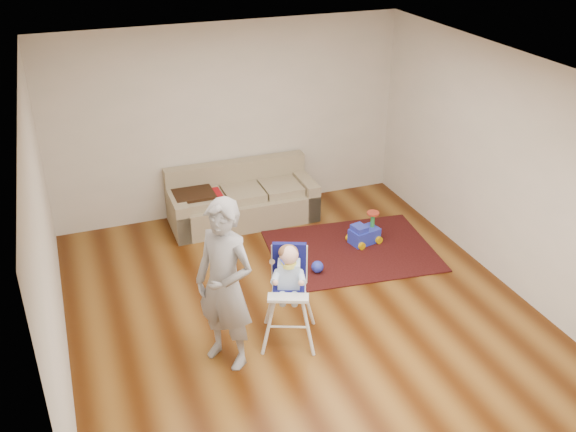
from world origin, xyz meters
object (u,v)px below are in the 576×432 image
object	(u,v)px
sofa	(242,195)
high_chair	(289,295)
ride_on_toy	(365,228)
adult	(225,285)
toy_ball	(317,267)
side_table	(194,209)

from	to	relation	value
sofa	high_chair	world-z (taller)	high_chair
ride_on_toy	adult	distance (m)	2.92
sofa	adult	distance (m)	3.04
toy_ball	high_chair	xyz separation A→B (m)	(-0.78, -1.07, 0.45)
high_chair	sofa	bearing A→B (deg)	105.43
ride_on_toy	adult	world-z (taller)	adult
side_table	adult	world-z (taller)	adult
side_table	toy_ball	distance (m)	2.06
toy_ball	high_chair	bearing A→B (deg)	-126.01
side_table	toy_ball	size ratio (longest dim) A/B	3.60
sofa	adult	bearing A→B (deg)	-109.29
sofa	toy_ball	size ratio (longest dim) A/B	13.55
sofa	side_table	world-z (taller)	sofa
ride_on_toy	adult	bearing A→B (deg)	-157.17
side_table	high_chair	size ratio (longest dim) A/B	0.48
side_table	adult	distance (m)	2.96
toy_ball	adult	size ratio (longest dim) A/B	0.08
toy_ball	high_chair	size ratio (longest dim) A/B	0.13
high_chair	adult	xyz separation A→B (m)	(-0.68, -0.10, 0.34)
side_table	toy_ball	xyz separation A→B (m)	(1.13, -1.72, -0.18)
adult	ride_on_toy	bearing A→B (deg)	87.70
side_table	toy_ball	world-z (taller)	side_table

